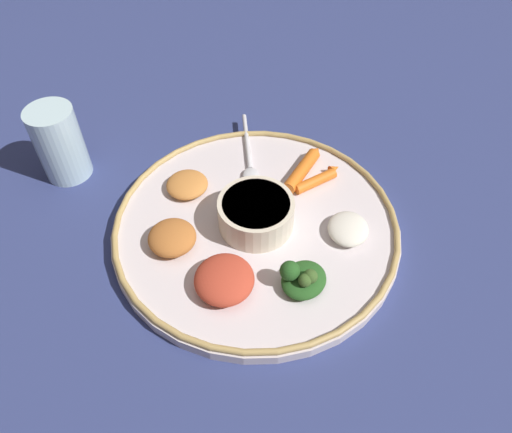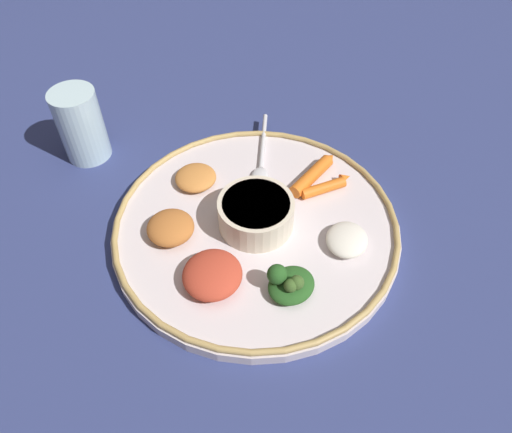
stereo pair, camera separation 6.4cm
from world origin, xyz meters
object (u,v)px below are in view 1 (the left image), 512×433
object	(u,v)px
drinking_glass	(61,147)
greens_pile	(302,278)
spoon	(249,159)
carrot_near_spoon	(316,178)
carrot_outer	(304,168)
center_bowl	(256,213)

from	to	relation	value
drinking_glass	greens_pile	bearing A→B (deg)	-73.40
greens_pile	spoon	bearing A→B (deg)	65.50
carrot_near_spoon	carrot_outer	distance (m)	0.03
carrot_near_spoon	carrot_outer	bearing A→B (deg)	92.94
greens_pile	carrot_outer	distance (m)	0.20
greens_pile	center_bowl	bearing A→B (deg)	78.36
spoon	greens_pile	xyz separation A→B (m)	(-0.10, -0.21, 0.01)
carrot_outer	carrot_near_spoon	bearing A→B (deg)	-87.06
carrot_outer	drinking_glass	world-z (taller)	drinking_glass
center_bowl	carrot_near_spoon	size ratio (longest dim) A/B	1.21
center_bowl	carrot_outer	distance (m)	0.12
greens_pile	carrot_near_spoon	world-z (taller)	greens_pile
center_bowl	drinking_glass	size ratio (longest dim) A/B	0.89
spoon	carrot_outer	bearing A→B (deg)	-58.30
center_bowl	spoon	world-z (taller)	center_bowl
carrot_outer	drinking_glass	distance (m)	0.35
center_bowl	drinking_glass	distance (m)	0.30
center_bowl	carrot_outer	world-z (taller)	center_bowl
greens_pile	drinking_glass	xyz separation A→B (m)	(-0.11, 0.38, 0.02)
center_bowl	carrot_near_spoon	xyz separation A→B (m)	(0.12, 0.00, -0.02)
greens_pile	carrot_outer	bearing A→B (deg)	44.76
greens_pile	drinking_glass	size ratio (longest dim) A/B	0.59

